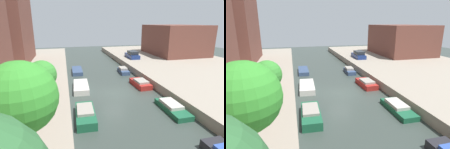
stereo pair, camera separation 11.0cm
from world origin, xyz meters
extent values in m
plane|color=#333D38|center=(0.00, 0.00, 0.00)|extent=(84.00, 84.00, 0.00)
cube|color=gray|center=(15.00, 0.00, 0.50)|extent=(20.00, 64.00, 1.00)
cube|color=brown|center=(18.00, 16.91, 4.08)|extent=(10.00, 12.37, 6.15)
sphere|color=#338B2C|center=(-6.81, -12.14, 5.17)|extent=(2.70, 2.70, 2.70)
cylinder|color=brown|center=(-6.81, -5.60, 2.25)|extent=(0.31, 0.31, 2.49)
sphere|color=#35872F|center=(-6.81, -5.60, 4.21)|extent=(2.05, 2.05, 2.05)
cube|color=navy|center=(7.62, 14.85, 1.36)|extent=(1.80, 4.49, 0.72)
cube|color=#1E2328|center=(7.62, 14.51, 2.04)|extent=(1.55, 2.48, 0.64)
cube|color=#195638|center=(-3.83, -4.98, 0.35)|extent=(1.72, 4.12, 0.69)
cube|color=gray|center=(-3.83, -4.79, 0.80)|extent=(1.41, 2.29, 0.22)
cube|color=beige|center=(-3.52, 2.25, 0.31)|extent=(1.94, 4.49, 0.63)
cube|color=#33476B|center=(-3.40, 10.08, 0.28)|extent=(1.63, 4.50, 0.57)
cube|color=#195638|center=(3.94, -5.53, 0.23)|extent=(1.55, 4.20, 0.46)
cube|color=#B2ADA3|center=(3.94, -5.26, 0.60)|extent=(1.30, 2.32, 0.28)
cube|color=maroon|center=(3.80, 1.54, 0.30)|extent=(1.66, 3.72, 0.60)
cube|color=gray|center=(3.80, 1.33, 0.73)|extent=(1.37, 2.06, 0.25)
cube|color=#33476B|center=(3.66, 8.01, 0.27)|extent=(1.44, 3.32, 0.54)
cube|color=gray|center=(3.66, 8.26, 0.70)|extent=(1.17, 1.84, 0.32)
camera|label=1|loc=(-5.17, -18.94, 7.80)|focal=29.75mm
camera|label=2|loc=(-5.06, -18.96, 7.80)|focal=29.75mm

